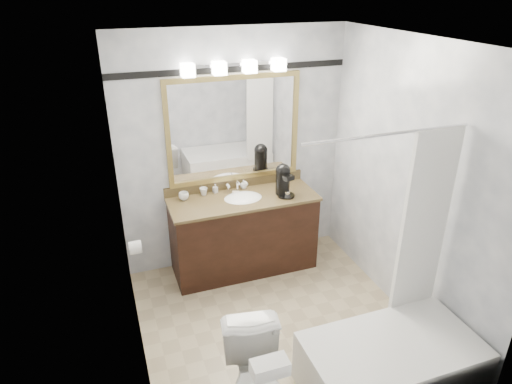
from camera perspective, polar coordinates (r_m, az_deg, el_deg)
room at (r=3.65m, az=3.29°, el=-1.64°), size 2.42×2.62×2.52m
vanity at (r=4.88m, az=-1.58°, el=-5.03°), size 1.53×0.58×0.97m
mirror at (r=4.68m, az=-2.76°, el=7.81°), size 1.40×0.04×1.10m
vanity_light_bar at (r=4.48m, az=-2.72°, el=15.37°), size 1.02×0.14×0.12m
accent_stripe at (r=4.55m, az=-2.97°, el=15.08°), size 2.40×0.01×0.06m
bathtub at (r=3.83m, az=16.63°, el=-19.26°), size 1.30×0.75×1.96m
tp_roll at (r=4.27m, az=-14.87°, el=-6.72°), size 0.11×0.12×0.12m
tissue_box at (r=2.92m, az=1.75°, el=-21.07°), size 0.23×0.13×0.09m
coffee_maker at (r=4.68m, az=3.43°, el=1.61°), size 0.18×0.22×0.34m
cup_left at (r=4.68m, az=-9.02°, el=-0.51°), size 0.11×0.11×0.08m
cup_right at (r=4.76m, az=-6.56°, el=0.08°), size 0.10×0.10×0.08m
soap_bottle_a at (r=4.80m, az=-5.11°, el=0.46°), size 0.05×0.05×0.10m
soap_bottle_b at (r=4.87m, az=-1.56°, el=0.98°), size 0.09×0.09×0.10m
soap_bar at (r=4.77m, az=-2.54°, el=-0.08°), size 0.09×0.07×0.02m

